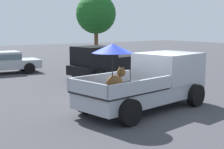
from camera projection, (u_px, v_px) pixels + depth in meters
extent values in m
plane|color=#38383D|center=(143.00, 109.00, 11.74)|extent=(80.00, 80.00, 0.00)
cylinder|color=black|center=(153.00, 88.00, 13.59)|extent=(0.83, 0.40, 0.80)
cylinder|color=black|center=(196.00, 95.00, 12.19)|extent=(0.83, 0.40, 0.80)
cylinder|color=black|center=(87.00, 102.00, 11.18)|extent=(0.83, 0.40, 0.80)
cylinder|color=black|center=(130.00, 112.00, 9.78)|extent=(0.83, 0.40, 0.80)
cube|color=#9EA3AD|center=(144.00, 93.00, 11.66)|extent=(5.22, 2.57, 0.50)
cube|color=#9EA3AD|center=(168.00, 67.00, 12.51)|extent=(2.37, 2.17, 1.08)
cube|color=#4C606B|center=(184.00, 60.00, 13.17)|extent=(0.33, 1.71, 0.64)
cube|color=black|center=(120.00, 90.00, 10.83)|extent=(3.06, 2.26, 0.06)
cube|color=#9EA3AD|center=(101.00, 80.00, 11.45)|extent=(2.78, 0.54, 0.40)
cube|color=#9EA3AD|center=(142.00, 87.00, 10.14)|extent=(2.78, 0.54, 0.40)
cube|color=#9EA3AD|center=(88.00, 88.00, 9.87)|extent=(0.39, 1.83, 0.40)
ellipsoid|color=brown|center=(114.00, 84.00, 10.31)|extent=(0.72, 0.42, 0.52)
sphere|color=brown|center=(121.00, 72.00, 10.47)|extent=(0.32, 0.32, 0.28)
cone|color=brown|center=(120.00, 68.00, 10.51)|extent=(0.10, 0.10, 0.12)
cone|color=brown|center=(123.00, 68.00, 10.39)|extent=(0.10, 0.10, 0.12)
cylinder|color=black|center=(112.00, 72.00, 10.19)|extent=(0.03, 0.03, 1.25)
cone|color=#1E33B7|center=(112.00, 48.00, 10.09)|extent=(1.44, 1.44, 0.28)
cylinder|color=black|center=(100.00, 75.00, 17.15)|extent=(0.79, 0.36, 0.76)
cylinder|color=black|center=(77.00, 72.00, 18.53)|extent=(0.79, 0.36, 0.76)
cylinder|color=black|center=(142.00, 70.00, 19.31)|extent=(0.79, 0.36, 0.76)
cylinder|color=black|center=(119.00, 67.00, 20.69)|extent=(0.79, 0.36, 0.76)
cube|color=black|center=(111.00, 68.00, 18.90)|extent=(5.01, 2.46, 0.50)
cube|color=black|center=(94.00, 56.00, 17.98)|extent=(2.13, 2.05, 1.00)
cube|color=black|center=(123.00, 59.00, 19.51)|extent=(2.93, 2.16, 0.40)
cylinder|color=black|center=(22.00, 65.00, 21.94)|extent=(0.68, 0.28, 0.66)
cylinder|color=black|center=(29.00, 68.00, 20.42)|extent=(0.68, 0.28, 0.66)
cube|color=#ADB2B7|center=(3.00, 64.00, 20.49)|extent=(4.45, 2.17, 0.52)
cube|color=#ADB2B7|center=(1.00, 56.00, 20.37)|extent=(2.25, 1.80, 0.56)
cube|color=#4C606B|center=(1.00, 56.00, 20.37)|extent=(2.19, 1.87, 0.32)
cylinder|color=brown|center=(96.00, 45.00, 27.42)|extent=(0.32, 0.32, 2.71)
sphere|color=#19561E|center=(96.00, 14.00, 27.07)|extent=(3.22, 3.22, 3.22)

